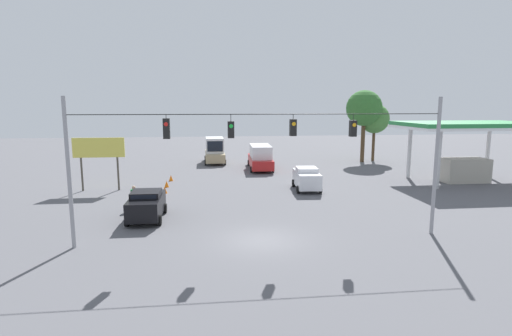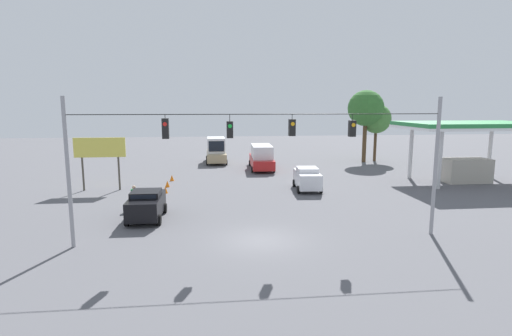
{
  "view_description": "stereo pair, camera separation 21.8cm",
  "coord_description": "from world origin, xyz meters",
  "px_view_note": "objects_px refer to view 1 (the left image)",
  "views": [
    {
      "loc": [
        2.71,
        20.22,
        7.16
      ],
      "look_at": [
        -0.49,
        -6.91,
        2.79
      ],
      "focal_mm": 28.0,
      "sensor_mm": 36.0,
      "label": 1
    },
    {
      "loc": [
        2.49,
        20.25,
        7.16
      ],
      "look_at": [
        -0.49,
        -6.91,
        2.79
      ],
      "focal_mm": 28.0,
      "sensor_mm": 36.0,
      "label": 2
    }
  ],
  "objects_px": {
    "traffic_cone_fourth": "(165,190)",
    "traffic_cone_farthest": "(171,178)",
    "box_truck_tan_withflow_deep": "(215,150)",
    "traffic_cone_fifth": "(167,184)",
    "pedestrian": "(134,198)",
    "traffic_cone_second": "(154,207)",
    "box_truck_red_oncoming_deep": "(260,157)",
    "tree_horizon_left": "(364,109)",
    "traffic_cone_nearest": "(150,218)",
    "sedan_black_parked_shoulder": "(147,204)",
    "sedan_white_oncoming_far": "(307,178)",
    "gas_station": "(467,139)",
    "traffic_cone_third": "(159,198)",
    "overhead_signal_span": "(261,152)",
    "roadside_billboard": "(99,152)",
    "tree_horizon_right": "(375,119)"
  },
  "relations": [
    {
      "from": "box_truck_tan_withflow_deep",
      "to": "traffic_cone_second",
      "type": "height_order",
      "value": "box_truck_tan_withflow_deep"
    },
    {
      "from": "sedan_black_parked_shoulder",
      "to": "traffic_cone_farthest",
      "type": "height_order",
      "value": "sedan_black_parked_shoulder"
    },
    {
      "from": "sedan_white_oncoming_far",
      "to": "tree_horizon_right",
      "type": "relative_size",
      "value": 0.6
    },
    {
      "from": "box_truck_red_oncoming_deep",
      "to": "traffic_cone_fourth",
      "type": "relative_size",
      "value": 13.29
    },
    {
      "from": "pedestrian",
      "to": "tree_horizon_left",
      "type": "xyz_separation_m",
      "value": [
        -24.31,
        -20.37,
        5.81
      ]
    },
    {
      "from": "traffic_cone_nearest",
      "to": "traffic_cone_farthest",
      "type": "xyz_separation_m",
      "value": [
        -0.04,
        -13.54,
        0.0
      ]
    },
    {
      "from": "box_truck_tan_withflow_deep",
      "to": "tree_horizon_right",
      "type": "height_order",
      "value": "tree_horizon_right"
    },
    {
      "from": "traffic_cone_second",
      "to": "box_truck_tan_withflow_deep",
      "type": "bearing_deg",
      "value": -101.25
    },
    {
      "from": "traffic_cone_fifth",
      "to": "pedestrian",
      "type": "distance_m",
      "value": 7.51
    },
    {
      "from": "sedan_black_parked_shoulder",
      "to": "pedestrian",
      "type": "bearing_deg",
      "value": -64.46
    },
    {
      "from": "traffic_cone_fourth",
      "to": "gas_station",
      "type": "height_order",
      "value": "gas_station"
    },
    {
      "from": "traffic_cone_second",
      "to": "gas_station",
      "type": "xyz_separation_m",
      "value": [
        -27.36,
        -7.28,
        3.76
      ]
    },
    {
      "from": "box_truck_red_oncoming_deep",
      "to": "sedan_white_oncoming_far",
      "type": "bearing_deg",
      "value": 102.27
    },
    {
      "from": "traffic_cone_nearest",
      "to": "traffic_cone_fifth",
      "type": "distance_m",
      "value": 10.65
    },
    {
      "from": "box_truck_tan_withflow_deep",
      "to": "traffic_cone_farthest",
      "type": "xyz_separation_m",
      "value": [
        4.32,
        11.63,
        -1.24
      ]
    },
    {
      "from": "sedan_white_oncoming_far",
      "to": "sedan_black_parked_shoulder",
      "type": "bearing_deg",
      "value": 31.5
    },
    {
      "from": "sedan_white_oncoming_far",
      "to": "traffic_cone_farthest",
      "type": "height_order",
      "value": "sedan_white_oncoming_far"
    },
    {
      "from": "traffic_cone_fourth",
      "to": "box_truck_tan_withflow_deep",
      "type": "bearing_deg",
      "value": -104.28
    },
    {
      "from": "traffic_cone_nearest",
      "to": "gas_station",
      "type": "bearing_deg",
      "value": -160.01
    },
    {
      "from": "traffic_cone_farthest",
      "to": "traffic_cone_second",
      "type": "bearing_deg",
      "value": 89.12
    },
    {
      "from": "traffic_cone_farthest",
      "to": "box_truck_red_oncoming_deep",
      "type": "bearing_deg",
      "value": -147.22
    },
    {
      "from": "traffic_cone_fourth",
      "to": "traffic_cone_fifth",
      "type": "relative_size",
      "value": 1.0
    },
    {
      "from": "box_truck_tan_withflow_deep",
      "to": "traffic_cone_fifth",
      "type": "distance_m",
      "value": 15.24
    },
    {
      "from": "sedan_black_parked_shoulder",
      "to": "tree_horizon_left",
      "type": "relative_size",
      "value": 0.47
    },
    {
      "from": "traffic_cone_nearest",
      "to": "traffic_cone_second",
      "type": "xyz_separation_m",
      "value": [
        0.12,
        -2.63,
        0.0
      ]
    },
    {
      "from": "traffic_cone_third",
      "to": "traffic_cone_second",
      "type": "bearing_deg",
      "value": 89.95
    },
    {
      "from": "gas_station",
      "to": "tree_horizon_right",
      "type": "relative_size",
      "value": 1.65
    },
    {
      "from": "traffic_cone_fifth",
      "to": "traffic_cone_third",
      "type": "bearing_deg",
      "value": 89.4
    },
    {
      "from": "box_truck_red_oncoming_deep",
      "to": "traffic_cone_fifth",
      "type": "height_order",
      "value": "box_truck_red_oncoming_deep"
    },
    {
      "from": "box_truck_red_oncoming_deep",
      "to": "tree_horizon_left",
      "type": "height_order",
      "value": "tree_horizon_left"
    },
    {
      "from": "sedan_white_oncoming_far",
      "to": "traffic_cone_fifth",
      "type": "distance_m",
      "value": 12.16
    },
    {
      "from": "sedan_white_oncoming_far",
      "to": "tree_horizon_left",
      "type": "bearing_deg",
      "value": -125.32
    },
    {
      "from": "box_truck_red_oncoming_deep",
      "to": "traffic_cone_nearest",
      "type": "xyz_separation_m",
      "value": [
        9.34,
        19.52,
        -1.06
      ]
    },
    {
      "from": "traffic_cone_second",
      "to": "traffic_cone_nearest",
      "type": "bearing_deg",
      "value": 92.68
    },
    {
      "from": "overhead_signal_span",
      "to": "traffic_cone_nearest",
      "type": "height_order",
      "value": "overhead_signal_span"
    },
    {
      "from": "sedan_black_parked_shoulder",
      "to": "traffic_cone_fifth",
      "type": "relative_size",
      "value": 7.47
    },
    {
      "from": "traffic_cone_farthest",
      "to": "gas_station",
      "type": "xyz_separation_m",
      "value": [
        -27.2,
        3.63,
        3.76
      ]
    },
    {
      "from": "traffic_cone_second",
      "to": "traffic_cone_third",
      "type": "bearing_deg",
      "value": -90.05
    },
    {
      "from": "sedan_black_parked_shoulder",
      "to": "box_truck_tan_withflow_deep",
      "type": "bearing_deg",
      "value": -100.76
    },
    {
      "from": "traffic_cone_farthest",
      "to": "tree_horizon_right",
      "type": "relative_size",
      "value": 0.08
    },
    {
      "from": "roadside_billboard",
      "to": "tree_horizon_left",
      "type": "bearing_deg",
      "value": -154.01
    },
    {
      "from": "sedan_black_parked_shoulder",
      "to": "gas_station",
      "type": "relative_size",
      "value": 0.35
    },
    {
      "from": "sedan_white_oncoming_far",
      "to": "traffic_cone_second",
      "type": "xyz_separation_m",
      "value": [
        11.93,
        5.52,
        -0.72
      ]
    },
    {
      "from": "box_truck_tan_withflow_deep",
      "to": "traffic_cone_nearest",
      "type": "height_order",
      "value": "box_truck_tan_withflow_deep"
    },
    {
      "from": "sedan_black_parked_shoulder",
      "to": "roadside_billboard",
      "type": "bearing_deg",
      "value": -60.8
    },
    {
      "from": "traffic_cone_fourth",
      "to": "traffic_cone_farthest",
      "type": "height_order",
      "value": "same"
    },
    {
      "from": "sedan_black_parked_shoulder",
      "to": "gas_station",
      "type": "xyz_separation_m",
      "value": [
        -27.52,
        -9.17,
        3.09
      ]
    },
    {
      "from": "traffic_cone_third",
      "to": "traffic_cone_farthest",
      "type": "height_order",
      "value": "same"
    },
    {
      "from": "sedan_white_oncoming_far",
      "to": "traffic_cone_second",
      "type": "bearing_deg",
      "value": 24.84
    },
    {
      "from": "box_truck_tan_withflow_deep",
      "to": "traffic_cone_fourth",
      "type": "height_order",
      "value": "box_truck_tan_withflow_deep"
    }
  ]
}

